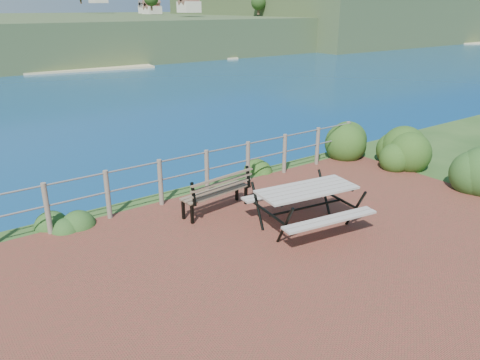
{
  "coord_description": "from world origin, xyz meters",
  "views": [
    {
      "loc": [
        -5.2,
        -5.05,
        4.0
      ],
      "look_at": [
        -0.08,
        1.98,
        0.75
      ],
      "focal_mm": 35.0,
      "sensor_mm": 36.0,
      "label": 1
    }
  ],
  "objects": [
    {
      "name": "safety_railing",
      "position": [
        0.0,
        3.35,
        0.57
      ],
      "size": [
        9.4,
        0.1,
        1.0
      ],
      "color": "#6B5B4C",
      "rests_on": "ground"
    },
    {
      "name": "shrub_right_front",
      "position": [
        5.14,
        2.09,
        0.0
      ],
      "size": [
        1.23,
        1.23,
        1.75
      ],
      "primitive_type": "ellipsoid",
      "color": "#234816",
      "rests_on": "ground"
    },
    {
      "name": "park_bench",
      "position": [
        -0.41,
        2.37,
        0.57
      ],
      "size": [
        1.57,
        0.55,
        0.87
      ],
      "rotation": [
        0.0,
        0.0,
        0.11
      ],
      "color": "brown",
      "rests_on": "ground"
    },
    {
      "name": "picnic_table",
      "position": [
        0.57,
        0.75,
        0.51
      ],
      "size": [
        1.97,
        1.62,
        0.79
      ],
      "rotation": [
        0.0,
        0.0,
        -0.15
      ],
      "color": "#9E978D",
      "rests_on": "ground"
    },
    {
      "name": "shrub_lip_west",
      "position": [
        -3.15,
        3.59,
        0.0
      ],
      "size": [
        0.74,
        0.74,
        0.47
      ],
      "primitive_type": "ellipsoid",
      "color": "#27521E",
      "rests_on": "ground"
    },
    {
      "name": "shrub_right_back",
      "position": [
        5.26,
        -0.11,
        0.0
      ],
      "size": [
        1.23,
        1.23,
        1.74
      ],
      "primitive_type": "ellipsoid",
      "color": "#27521E",
      "rests_on": "ground"
    },
    {
      "name": "shrub_lip_east",
      "position": [
        1.85,
        3.85,
        0.0
      ],
      "size": [
        0.68,
        0.68,
        0.38
      ],
      "primitive_type": "ellipsoid",
      "color": "#234816",
      "rests_on": "ground"
    },
    {
      "name": "ground",
      "position": [
        0.0,
        0.0,
        0.0
      ],
      "size": [
        10.0,
        7.0,
        0.12
      ],
      "primitive_type": "cube",
      "color": "brown",
      "rests_on": "ground"
    },
    {
      "name": "shrub_right_edge",
      "position": [
        4.86,
        3.61,
        0.0
      ],
      "size": [
        1.15,
        1.15,
        1.64
      ],
      "primitive_type": "ellipsoid",
      "color": "#234816",
      "rests_on": "ground"
    },
    {
      "name": "distant_bay",
      "position": [
        173.07,
        202.61,
        -1.52
      ],
      "size": [
        290.0,
        232.36,
        24.0
      ],
      "color": "#365128",
      "rests_on": "ground"
    }
  ]
}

